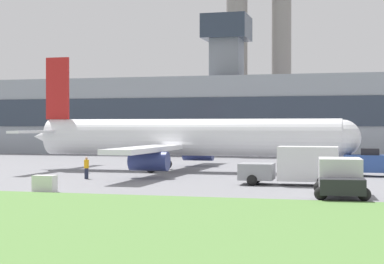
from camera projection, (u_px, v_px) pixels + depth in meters
name	position (u px, v px, depth m)	size (l,w,h in m)	color
ground_plane	(180.00, 172.00, 52.88)	(400.00, 400.00, 0.00)	gray
terminal_building	(248.00, 115.00, 84.89)	(87.08, 10.59, 18.51)	#8C939E
smokestack_left	(237.00, 33.00, 108.23)	(4.09, 4.09, 38.84)	gray
smokestack_right	(282.00, 24.00, 108.60)	(3.79, 3.79, 42.01)	gray
airplane	(182.00, 138.00, 53.44)	(28.20, 26.36, 9.83)	white
pushback_tug	(370.00, 164.00, 48.46)	(3.87, 2.33, 2.11)	#2D4C93
baggage_truck	(296.00, 166.00, 41.13)	(6.32, 2.89, 2.49)	gray
fuel_truck	(340.00, 178.00, 34.54)	(3.11, 4.93, 2.04)	#232328
ground_crew_person	(86.00, 168.00, 46.03)	(0.36, 0.36, 1.58)	#23283D
utility_cabinet	(45.00, 184.00, 36.91)	(1.29, 0.72, 0.96)	silver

